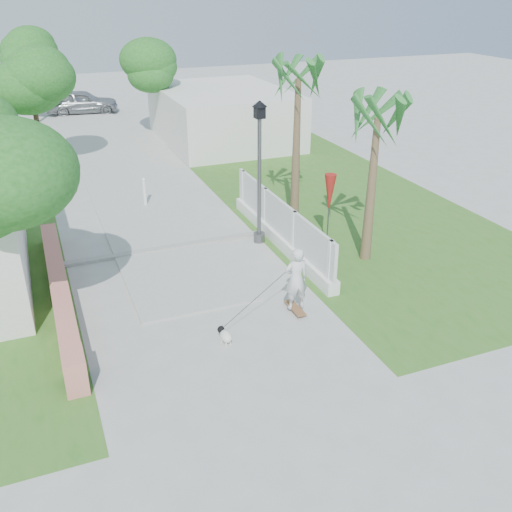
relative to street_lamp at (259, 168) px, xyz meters
name	(u,v)px	position (x,y,z in m)	size (l,w,h in m)	color
ground	(232,356)	(-2.90, -5.50, -2.43)	(90.00, 90.00, 0.00)	#B7B7B2
path_strip	(101,142)	(-2.90, 14.50, -2.40)	(3.20, 36.00, 0.06)	#B7B7B2
curb	(167,248)	(-2.90, 0.50, -2.38)	(6.50, 0.25, 0.10)	#999993
grass_right	(334,200)	(4.10, 2.50, -2.42)	(8.00, 20.00, 0.01)	#336921
pink_wall	(61,298)	(-6.20, -1.95, -2.11)	(0.45, 8.20, 0.80)	tan
lattice_fence	(280,229)	(0.50, -0.50, -1.88)	(0.35, 7.00, 1.50)	white
building_right	(223,115)	(3.10, 12.50, -1.13)	(6.00, 8.00, 2.60)	silver
street_lamp	(259,168)	(0.00, 0.00, 0.00)	(0.44, 0.44, 4.44)	#59595E
bollard	(145,191)	(-2.70, 4.50, -1.84)	(0.14, 0.14, 1.09)	white
patio_umbrella	(330,194)	(1.90, -1.00, -0.74)	(0.36, 0.36, 2.30)	#59595E
tree_path_left	(30,81)	(-5.88, 10.48, 1.39)	(3.40, 3.40, 5.23)	#4C3826
tree_path_right	(158,68)	(0.32, 14.48, 1.07)	(3.00, 3.00, 4.79)	#4C3826
tree_path_far	(27,54)	(-5.68, 20.48, 1.39)	(3.20, 3.20, 5.17)	#4C3826
palm_far	(298,89)	(1.70, 1.00, 2.06)	(1.80, 1.80, 5.30)	brown
palm_near	(377,127)	(2.50, -2.30, 1.53)	(1.80, 1.80, 4.70)	brown
skateboarder	(268,293)	(-1.57, -4.43, -1.65)	(2.40, 0.93, 1.75)	brown
dog	(225,335)	(-2.86, -4.94, -2.22)	(0.35, 0.55, 0.38)	silver
parked_car	(82,102)	(-2.91, 22.04, -1.70)	(1.72, 4.27, 1.45)	#ADAFB5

